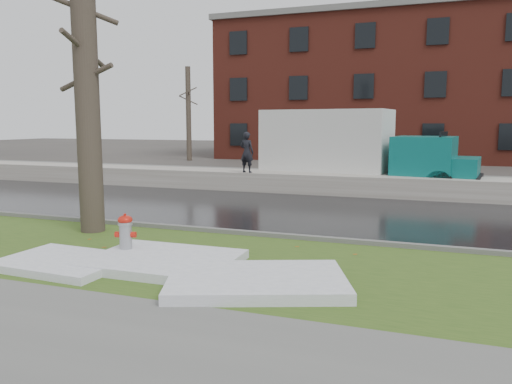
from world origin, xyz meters
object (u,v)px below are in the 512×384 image
(box_truck, at_px, (350,148))
(tree, at_px, (86,81))
(fire_hydrant, at_px, (126,234))
(worker, at_px, (247,152))

(box_truck, bearing_deg, tree, -107.29)
(fire_hydrant, height_order, worker, worker)
(tree, bearing_deg, fire_hydrant, -39.10)
(box_truck, xyz_separation_m, worker, (-3.61, -1.92, -0.14))
(tree, xyz_separation_m, worker, (0.95, 7.95, -2.07))
(tree, relative_size, worker, 4.56)
(fire_hydrant, bearing_deg, tree, 124.36)
(fire_hydrant, relative_size, tree, 0.12)
(fire_hydrant, relative_size, worker, 0.55)
(box_truck, bearing_deg, worker, -144.44)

